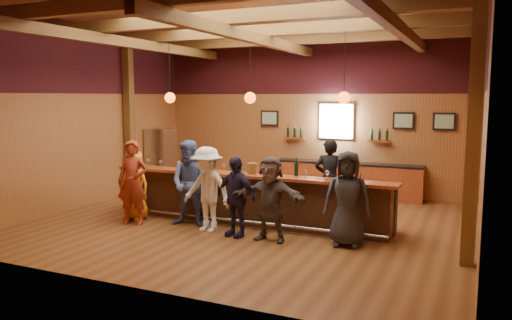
% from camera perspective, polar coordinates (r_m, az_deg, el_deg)
% --- Properties ---
extents(room, '(9.04, 9.00, 4.52)m').
position_cam_1_polar(room, '(10.60, -0.55, 9.89)').
color(room, brown).
rests_on(room, ground).
extents(bar_counter, '(6.30, 1.07, 1.11)m').
position_cam_1_polar(bar_counter, '(10.89, -0.24, -4.42)').
color(bar_counter, black).
rests_on(bar_counter, ground).
extents(back_bar_cabinet, '(4.00, 0.52, 0.95)m').
position_cam_1_polar(back_bar_cabinet, '(13.85, 10.39, -2.22)').
color(back_bar_cabinet, maroon).
rests_on(back_bar_cabinet, ground).
extents(window, '(0.95, 0.09, 0.95)m').
position_cam_1_polar(window, '(14.00, 9.17, 4.39)').
color(window, silver).
rests_on(window, room).
extents(framed_pictures, '(5.35, 0.05, 0.45)m').
position_cam_1_polar(framed_pictures, '(13.79, 12.65, 4.48)').
color(framed_pictures, black).
rests_on(framed_pictures, room).
extents(wine_shelves, '(3.00, 0.18, 0.30)m').
position_cam_1_polar(wine_shelves, '(13.96, 9.06, 2.62)').
color(wine_shelves, maroon).
rests_on(wine_shelves, room).
extents(pendant_lights, '(4.24, 0.24, 1.37)m').
position_cam_1_polar(pendant_lights, '(10.53, -0.67, 7.16)').
color(pendant_lights, black).
rests_on(pendant_lights, room).
extents(stainless_fridge, '(0.70, 0.70, 1.80)m').
position_cam_1_polar(stainless_fridge, '(14.96, -10.77, 0.12)').
color(stainless_fridge, silver).
rests_on(stainless_fridge, ground).
extents(customer_orange, '(0.76, 0.50, 1.55)m').
position_cam_1_polar(customer_orange, '(11.39, -13.73, -2.81)').
color(customer_orange, orange).
rests_on(customer_orange, ground).
extents(customer_redvest, '(0.74, 0.57, 1.81)m').
position_cam_1_polar(customer_redvest, '(10.96, -13.92, -2.51)').
color(customer_redvest, maroon).
rests_on(customer_redvest, ground).
extents(customer_denim, '(0.98, 0.82, 1.82)m').
position_cam_1_polar(customer_denim, '(10.60, -7.45, -2.66)').
color(customer_denim, '#4F649E').
rests_on(customer_denim, ground).
extents(customer_white, '(1.20, 0.80, 1.73)m').
position_cam_1_polar(customer_white, '(10.14, -5.61, -3.36)').
color(customer_white, white).
rests_on(customer_white, ground).
extents(customer_navy, '(1.00, 0.60, 1.59)m').
position_cam_1_polar(customer_navy, '(9.76, -2.36, -4.18)').
color(customer_navy, '#211B37').
rests_on(customer_navy, ground).
extents(customer_brown, '(1.52, 0.54, 1.63)m').
position_cam_1_polar(customer_brown, '(9.44, 1.65, -4.44)').
color(customer_brown, '#4D413E').
rests_on(customer_brown, ground).
extents(customer_dark, '(0.93, 0.68, 1.75)m').
position_cam_1_polar(customer_dark, '(9.26, 10.39, -4.38)').
color(customer_dark, '#272729').
rests_on(customer_dark, ground).
extents(bartender, '(0.71, 0.52, 1.82)m').
position_cam_1_polar(bartender, '(11.15, 8.40, -2.21)').
color(bartender, black).
rests_on(bartender, ground).
extents(ice_bucket, '(0.21, 0.21, 0.23)m').
position_cam_1_polar(ice_bucket, '(10.46, -0.43, -0.99)').
color(ice_bucket, brown).
rests_on(ice_bucket, bar_counter).
extents(bottle_a, '(0.07, 0.07, 0.31)m').
position_cam_1_polar(bottle_a, '(10.42, 1.42, -0.99)').
color(bottle_a, black).
rests_on(bottle_a, bar_counter).
extents(bottle_b, '(0.08, 0.08, 0.38)m').
position_cam_1_polar(bottle_b, '(10.23, 4.62, -1.03)').
color(bottle_b, black).
rests_on(bottle_b, bar_counter).
extents(glass_a, '(0.08, 0.08, 0.19)m').
position_cam_1_polar(glass_a, '(11.80, -12.24, -0.12)').
color(glass_a, silver).
rests_on(glass_a, bar_counter).
extents(glass_b, '(0.08, 0.08, 0.18)m').
position_cam_1_polar(glass_b, '(11.50, -10.86, -0.30)').
color(glass_b, silver).
rests_on(glass_b, bar_counter).
extents(glass_c, '(0.08, 0.08, 0.19)m').
position_cam_1_polar(glass_c, '(11.31, -8.82, -0.36)').
color(glass_c, silver).
rests_on(glass_c, bar_counter).
extents(glass_d, '(0.08, 0.08, 0.17)m').
position_cam_1_polar(glass_d, '(10.89, -6.43, -0.67)').
color(glass_d, silver).
rests_on(glass_d, bar_counter).
extents(glass_e, '(0.08, 0.08, 0.18)m').
position_cam_1_polar(glass_e, '(10.74, -3.68, -0.73)').
color(glass_e, silver).
rests_on(glass_e, bar_counter).
extents(glass_f, '(0.08, 0.08, 0.19)m').
position_cam_1_polar(glass_f, '(10.18, 2.61, -1.12)').
color(glass_f, silver).
rests_on(glass_f, bar_counter).
extents(glass_g, '(0.07, 0.07, 0.16)m').
position_cam_1_polar(glass_g, '(10.04, 5.73, -1.36)').
color(glass_g, silver).
rests_on(glass_g, bar_counter).
extents(glass_h, '(0.09, 0.09, 0.20)m').
position_cam_1_polar(glass_h, '(9.79, 8.13, -1.49)').
color(glass_h, silver).
rests_on(glass_h, bar_counter).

